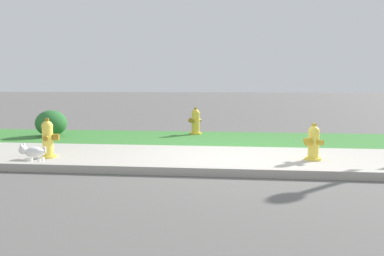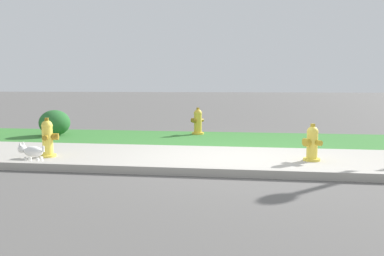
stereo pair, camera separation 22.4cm
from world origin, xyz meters
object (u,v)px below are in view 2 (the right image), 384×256
fire_hydrant_mid_block (312,144)px  small_white_dog (31,152)px  shrub_bush_far_verge (55,123)px  fire_hydrant_near_corner (48,138)px  fire_hydrant_at_driveway (198,122)px

fire_hydrant_mid_block → small_white_dog: (-4.57, -0.90, -0.09)m
fire_hydrant_mid_block → shrub_bush_far_verge: shrub_bush_far_verge is taller
fire_hydrant_near_corner → small_white_dog: fire_hydrant_near_corner is taller
small_white_dog → shrub_bush_far_verge: shrub_bush_far_verge is taller
shrub_bush_far_verge → small_white_dog: bearing=-67.8°
small_white_dog → shrub_bush_far_verge: 3.65m
fire_hydrant_near_corner → small_white_dog: size_ratio=1.43×
fire_hydrant_at_driveway → shrub_bush_far_verge: fire_hydrant_at_driveway is taller
shrub_bush_far_verge → fire_hydrant_mid_block: bearing=-22.6°
fire_hydrant_at_driveway → fire_hydrant_mid_block: fire_hydrant_at_driveway is taller
fire_hydrant_mid_block → fire_hydrant_near_corner: (-4.62, -0.28, 0.04)m
fire_hydrant_near_corner → small_white_dog: 0.64m
fire_hydrant_mid_block → fire_hydrant_near_corner: size_ratio=0.90×
fire_hydrant_near_corner → shrub_bush_far_verge: size_ratio=0.92×
fire_hydrant_mid_block → shrub_bush_far_verge: bearing=25.2°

